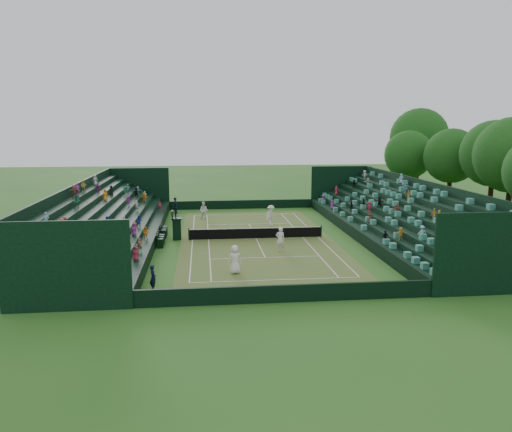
% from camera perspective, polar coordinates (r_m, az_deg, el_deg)
% --- Properties ---
extents(ground, '(160.00, 160.00, 0.00)m').
position_cam_1_polar(ground, '(43.42, 0.00, -2.60)').
color(ground, '#2B5F1E').
rests_on(ground, ground).
extents(court_surface, '(12.97, 26.77, 0.01)m').
position_cam_1_polar(court_surface, '(43.42, 0.00, -2.59)').
color(court_surface, '#3C7A28').
rests_on(court_surface, ground).
extents(perimeter_wall_north, '(17.17, 0.20, 1.00)m').
position_cam_1_polar(perimeter_wall_north, '(58.86, -1.67, 1.33)').
color(perimeter_wall_north, black).
rests_on(perimeter_wall_north, ground).
extents(perimeter_wall_south, '(17.17, 0.20, 1.00)m').
position_cam_1_polar(perimeter_wall_south, '(28.13, 3.53, -8.83)').
color(perimeter_wall_south, black).
rests_on(perimeter_wall_south, ground).
extents(perimeter_wall_east, '(0.20, 31.77, 1.00)m').
position_cam_1_polar(perimeter_wall_east, '(45.00, 10.81, -1.67)').
color(perimeter_wall_east, black).
rests_on(perimeter_wall_east, ground).
extents(perimeter_wall_west, '(0.20, 31.77, 1.00)m').
position_cam_1_polar(perimeter_wall_west, '(43.24, -11.26, -2.17)').
color(perimeter_wall_west, black).
rests_on(perimeter_wall_west, ground).
extents(north_grandstand, '(6.60, 32.00, 4.90)m').
position_cam_1_polar(north_grandstand, '(46.18, 15.82, -0.25)').
color(north_grandstand, black).
rests_on(north_grandstand, ground).
extents(south_grandstand, '(6.60, 32.00, 4.90)m').
position_cam_1_polar(south_grandstand, '(43.61, -16.78, -0.91)').
color(south_grandstand, black).
rests_on(south_grandstand, ground).
extents(tennis_net, '(11.67, 0.10, 1.06)m').
position_cam_1_polar(tennis_net, '(43.30, 0.00, -1.92)').
color(tennis_net, black).
rests_on(tennis_net, ground).
extents(scoreboard_tower, '(2.00, 1.00, 3.70)m').
position_cam_1_polar(scoreboard_tower, '(62.55, 14.78, 3.97)').
color(scoreboard_tower, black).
rests_on(scoreboard_tower, ground).
extents(tree_row, '(11.06, 36.90, 12.04)m').
position_cam_1_polar(tree_row, '(60.27, 22.14, 6.97)').
color(tree_row, black).
rests_on(tree_row, ground).
extents(umpire_chair, '(0.89, 0.89, 2.81)m').
position_cam_1_polar(umpire_chair, '(43.34, -9.06, -1.13)').
color(umpire_chair, black).
rests_on(umpire_chair, ground).
extents(courtside_chairs, '(0.50, 5.47, 1.09)m').
position_cam_1_polar(courtside_chairs, '(43.24, -10.64, -2.27)').
color(courtside_chairs, black).
rests_on(courtside_chairs, ground).
extents(player_near_west, '(1.01, 0.73, 1.92)m').
position_cam_1_polar(player_near_west, '(33.19, -2.42, -4.98)').
color(player_near_west, white).
rests_on(player_near_west, ground).
extents(player_near_east, '(0.73, 0.51, 1.93)m').
position_cam_1_polar(player_near_east, '(38.97, 2.80, -2.66)').
color(player_near_east, white).
rests_on(player_near_east, ground).
extents(player_far_west, '(1.09, 0.99, 1.82)m').
position_cam_1_polar(player_far_west, '(52.46, -5.98, 0.63)').
color(player_far_west, white).
rests_on(player_far_west, ground).
extents(player_far_east, '(1.45, 1.44, 2.00)m').
position_cam_1_polar(player_far_east, '(49.04, 1.71, 0.10)').
color(player_far_east, white).
rests_on(player_far_east, ground).
extents(line_judge_north, '(0.52, 0.72, 1.83)m').
position_cam_1_polar(line_judge_north, '(56.09, -9.17, 1.19)').
color(line_judge_north, black).
rests_on(line_judge_north, ground).
extents(line_judge_south, '(0.59, 0.69, 1.60)m').
position_cam_1_polar(line_judge_south, '(30.44, -11.70, -6.94)').
color(line_judge_south, black).
rests_on(line_judge_south, ground).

